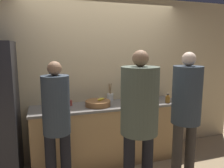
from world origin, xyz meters
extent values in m
cube|color=#D6BC8C|center=(0.00, 0.65, 1.30)|extent=(5.20, 0.06, 2.60)
cube|color=tan|center=(0.00, 0.35, 0.45)|extent=(2.30, 0.60, 0.89)
cube|color=slate|center=(0.00, 0.35, 0.91)|extent=(2.33, 0.63, 0.03)
cylinder|color=black|center=(-0.90, -0.27, 0.39)|extent=(0.13, 0.13, 0.79)
cylinder|color=black|center=(-0.73, -0.27, 0.39)|extent=(0.13, 0.13, 0.79)
cylinder|color=#333D47|center=(-0.81, -0.27, 1.13)|extent=(0.32, 0.32, 0.69)
sphere|color=#936B4C|center=(-0.81, -0.27, 1.56)|extent=(0.16, 0.16, 0.16)
cylinder|color=black|center=(0.16, -0.70, 0.42)|extent=(0.13, 0.13, 0.85)
cylinder|color=#515B4C|center=(0.05, -0.70, 1.22)|extent=(0.42, 0.42, 0.74)
sphere|color=#936B4C|center=(0.05, -0.70, 1.68)|extent=(0.18, 0.18, 0.18)
cylinder|color=#38332D|center=(0.67, -0.54, 0.42)|extent=(0.13, 0.13, 0.84)
cylinder|color=#38332D|center=(0.87, -0.54, 0.42)|extent=(0.13, 0.13, 0.84)
cylinder|color=#333D47|center=(0.77, -0.54, 1.20)|extent=(0.37, 0.37, 0.73)
sphere|color=beige|center=(0.77, -0.54, 1.65)|extent=(0.17, 0.17, 0.17)
cylinder|color=brown|center=(-0.17, 0.29, 0.97)|extent=(0.38, 0.38, 0.08)
ellipsoid|color=yellow|center=(-0.13, 0.29, 1.03)|extent=(0.15, 0.12, 0.04)
cylinder|color=silver|center=(0.10, 0.57, 0.98)|extent=(0.11, 0.11, 0.11)
cylinder|color=#99754C|center=(0.09, 0.57, 1.09)|extent=(0.01, 0.05, 0.24)
cylinder|color=#99754C|center=(0.11, 0.57, 1.09)|extent=(0.03, 0.05, 0.24)
cylinder|color=#99754C|center=(0.10, 0.56, 1.09)|extent=(0.05, 0.01, 0.24)
cylinder|color=brown|center=(0.93, 0.14, 0.98)|extent=(0.07, 0.07, 0.10)
cylinder|color=brown|center=(0.93, 0.14, 1.04)|extent=(0.03, 0.03, 0.03)
cylinder|color=black|center=(0.93, 0.14, 1.07)|extent=(0.04, 0.04, 0.01)
cylinder|color=#236033|center=(0.55, 0.39, 1.01)|extent=(0.07, 0.07, 0.18)
cylinder|color=#236033|center=(0.55, 0.39, 1.13)|extent=(0.03, 0.03, 0.06)
cylinder|color=black|center=(0.55, 0.39, 1.17)|extent=(0.03, 0.03, 0.02)
cylinder|color=#A33D33|center=(-0.58, 0.44, 0.96)|extent=(0.09, 0.09, 0.08)
camera|label=1|loc=(-0.95, -2.81, 1.79)|focal=35.00mm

